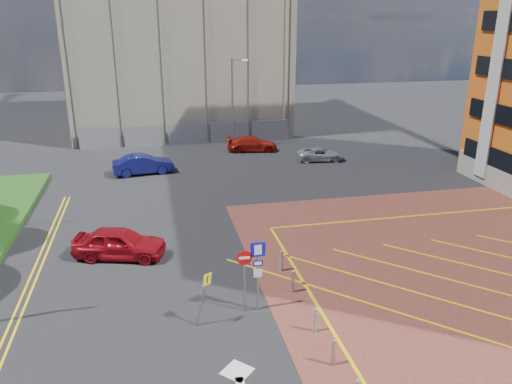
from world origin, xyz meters
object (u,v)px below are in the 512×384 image
object	(u,v)px
warning_sign	(204,293)
car_blue_back	(143,164)
sign_cluster	(253,268)
car_red_left	(119,243)
lamp_back	(233,100)
car_silver_back	(321,154)
car_red_back	(252,144)

from	to	relation	value
warning_sign	car_blue_back	world-z (taller)	warning_sign
sign_cluster	car_red_left	size ratio (longest dim) A/B	0.70
lamp_back	car_red_left	world-z (taller)	lamp_back
lamp_back	car_silver_back	bearing A→B (deg)	-42.86
car_blue_back	car_red_back	distance (m)	10.84
lamp_back	sign_cluster	size ratio (longest dim) A/B	2.50
car_blue_back	car_silver_back	world-z (taller)	car_blue_back
lamp_back	car_red_left	xyz separation A→B (m)	(-9.34, -20.90, -3.58)
lamp_back	car_blue_back	size ratio (longest dim) A/B	1.75
car_silver_back	car_blue_back	bearing A→B (deg)	100.19
lamp_back	car_red_left	distance (m)	23.16
sign_cluster	car_red_back	world-z (taller)	sign_cluster
lamp_back	car_silver_back	world-z (taller)	lamp_back
car_red_left	car_blue_back	world-z (taller)	car_red_left
car_silver_back	lamp_back	bearing A→B (deg)	54.45
car_blue_back	lamp_back	bearing A→B (deg)	-58.39
warning_sign	car_red_left	size ratio (longest dim) A/B	0.49
lamp_back	car_blue_back	xyz separation A→B (m)	(-8.18, -6.66, -3.61)
sign_cluster	car_red_left	distance (m)	8.35
car_red_back	lamp_back	bearing A→B (deg)	50.71
warning_sign	car_red_left	world-z (taller)	warning_sign
warning_sign	sign_cluster	bearing A→B (deg)	16.36
warning_sign	car_red_left	bearing A→B (deg)	117.56
car_silver_back	car_red_left	bearing A→B (deg)	140.90
lamp_back	car_silver_back	size ratio (longest dim) A/B	2.07
sign_cluster	warning_sign	size ratio (longest dim) A/B	1.42
lamp_back	car_silver_back	xyz separation A→B (m)	(6.39, -5.93, -3.82)
lamp_back	car_blue_back	world-z (taller)	lamp_back
car_silver_back	warning_sign	bearing A→B (deg)	157.92
lamp_back	warning_sign	distance (m)	28.38
lamp_back	car_blue_back	distance (m)	11.15
car_blue_back	car_silver_back	distance (m)	14.59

